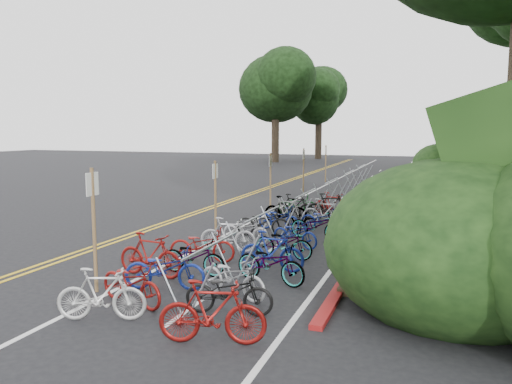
{
  "coord_description": "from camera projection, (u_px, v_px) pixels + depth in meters",
  "views": [
    {
      "loc": [
        7.57,
        -10.29,
        3.53
      ],
      "look_at": [
        1.52,
        6.52,
        1.3
      ],
      "focal_mm": 35.0,
      "sensor_mm": 36.0,
      "label": 1
    }
  ],
  "objects": [
    {
      "name": "ground",
      "position": [
        112.0,
        271.0,
        12.59
      ],
      "size": [
        120.0,
        120.0,
        0.0
      ],
      "primitive_type": "plane",
      "color": "black",
      "rests_on": "ground"
    },
    {
      "name": "road_markings",
      "position": [
        265.0,
        211.0,
        21.8
      ],
      "size": [
        7.47,
        80.0,
        0.01
      ],
      "color": "gold",
      "rests_on": "ground"
    },
    {
      "name": "red_curb",
      "position": [
        388.0,
        210.0,
        21.87
      ],
      "size": [
        0.25,
        28.0,
        0.1
      ],
      "primitive_type": "cube",
      "color": "maroon",
      "rests_on": "ground"
    },
    {
      "name": "bike_rack_front",
      "position": [
        213.0,
        262.0,
        10.06
      ],
      "size": [
        1.18,
        2.6,
        1.25
      ],
      "color": "#9397A1",
      "rests_on": "ground"
    },
    {
      "name": "bike_racks_rest",
      "position": [
        332.0,
        187.0,
        23.61
      ],
      "size": [
        1.14,
        23.0,
        1.17
      ],
      "color": "#9397A1",
      "rests_on": "ground"
    },
    {
      "name": "signpost_near",
      "position": [
        94.0,
        222.0,
        10.77
      ],
      "size": [
        0.08,
        0.4,
        2.73
      ],
      "color": "brown",
      "rests_on": "ground"
    },
    {
      "name": "signposts_rest",
      "position": [
        289.0,
        172.0,
        25.28
      ],
      "size": [
        0.08,
        18.4,
        2.5
      ],
      "color": "brown",
      "rests_on": "ground"
    },
    {
      "name": "bike_front",
      "position": [
        150.0,
        255.0,
        12.01
      ],
      "size": [
        0.68,
        1.83,
        1.08
      ],
      "primitive_type": "imported",
      "rotation": [
        0.0,
        0.0,
        1.47
      ],
      "color": "maroon",
      "rests_on": "ground"
    },
    {
      "name": "bike_valet",
      "position": [
        265.0,
        236.0,
        14.5
      ],
      "size": [
        3.38,
        14.72,
        1.09
      ],
      "color": "beige",
      "rests_on": "ground"
    }
  ]
}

